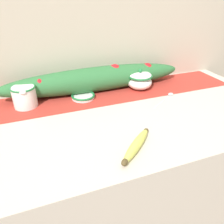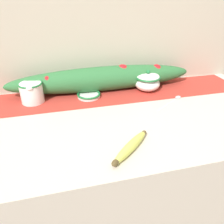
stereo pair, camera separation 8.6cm
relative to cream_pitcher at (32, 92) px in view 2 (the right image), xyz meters
name	(u,v)px [view 2 (the right image)]	position (x,y,z in m)	size (l,w,h in m)	color
countertop	(116,192)	(0.35, -0.22, -0.52)	(1.58, 0.70, 0.94)	beige
back_wall	(98,36)	(0.35, 0.15, 0.21)	(2.38, 0.04, 2.40)	#B7AD99
table_runner	(105,95)	(0.35, 0.00, -0.05)	(1.45, 0.24, 0.00)	#B23328
cream_pitcher	(32,92)	(0.00, 0.00, 0.00)	(0.11, 0.13, 0.10)	white
sugar_bowl	(147,81)	(0.58, 0.00, 0.00)	(0.13, 0.13, 0.11)	white
small_dish	(89,95)	(0.26, -0.01, -0.04)	(0.12, 0.12, 0.02)	white
banana	(131,147)	(0.34, -0.45, -0.04)	(0.17, 0.16, 0.03)	#CCD156
spoon	(176,99)	(0.68, -0.14, -0.05)	(0.17, 0.12, 0.01)	silver
poinsettia_garland	(103,78)	(0.35, 0.06, 0.01)	(0.97, 0.14, 0.13)	#2D6B38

